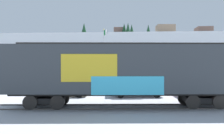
{
  "coord_description": "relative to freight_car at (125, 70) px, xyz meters",
  "views": [
    {
      "loc": [
        0.96,
        -13.19,
        2.78
      ],
      "look_at": [
        0.02,
        2.81,
        2.66
      ],
      "focal_mm": 31.77,
      "sensor_mm": 36.0,
      "label": 1
    }
  ],
  "objects": [
    {
      "name": "flagpole",
      "position": [
        -2.68,
        13.66,
        2.32
      ],
      "size": [
        0.61,
        1.15,
        7.82
      ],
      "color": "silver",
      "rests_on": "ground_plane"
    },
    {
      "name": "ground_plane",
      "position": [
        -1.02,
        0.0,
        -2.48
      ],
      "size": [
        260.0,
        260.0,
        0.0
      ],
      "primitive_type": "plane",
      "color": "#B2B5BC"
    },
    {
      "name": "freight_car",
      "position": [
        0.0,
        0.0,
        0.0
      ],
      "size": [
        15.14,
        4.15,
        4.29
      ],
      "color": "#33383D",
      "rests_on": "ground_plane"
    },
    {
      "name": "parked_car_silver",
      "position": [
        1.1,
        4.72,
        -1.59
      ],
      "size": [
        4.7,
        2.28,
        1.77
      ],
      "color": "#B7BABF",
      "rests_on": "ground_plane"
    },
    {
      "name": "parked_car_tan",
      "position": [
        -5.45,
        4.52,
        -1.66
      ],
      "size": [
        4.46,
        2.22,
        1.67
      ],
      "color": "#9E8966",
      "rests_on": "ground_plane"
    },
    {
      "name": "track",
      "position": [
        -1.73,
        -0.12,
        -2.44
      ],
      "size": [
        59.95,
        5.88,
        0.08
      ],
      "color": "#4C4742",
      "rests_on": "ground_plane"
    },
    {
      "name": "hillside",
      "position": [
        -0.97,
        70.66,
        4.54
      ],
      "size": [
        131.29,
        36.01,
        18.75
      ],
      "color": "silver",
      "rests_on": "ground_plane"
    },
    {
      "name": "parked_car_red",
      "position": [
        7.0,
        4.84,
        -1.64
      ],
      "size": [
        4.38,
        1.89,
        1.73
      ],
      "color": "#B21E1E",
      "rests_on": "ground_plane"
    }
  ]
}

